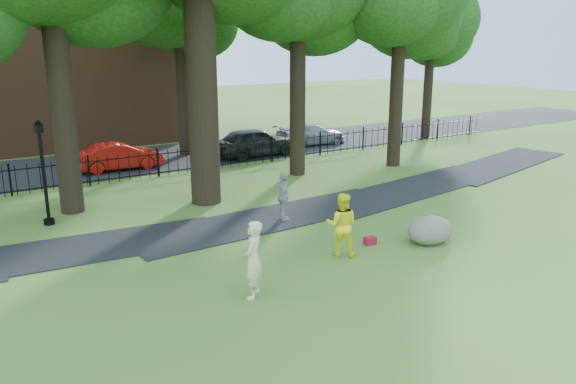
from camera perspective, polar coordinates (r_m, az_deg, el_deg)
ground at (r=15.62m, az=2.83°, el=-6.94°), size 120.00×120.00×0.00m
footpath at (r=19.20m, az=-1.61°, el=-2.71°), size 36.07×3.85×0.03m
street at (r=29.56m, az=-15.75°, el=3.01°), size 80.00×7.00×0.02m
iron_fence at (r=25.73m, az=-13.09°, el=2.84°), size 44.00×0.04×1.20m
brick_building at (r=35.98m, az=-26.77°, el=13.68°), size 18.00×8.00×12.00m
woman at (r=13.14m, az=-3.56°, el=-6.89°), size 0.80×0.80×1.87m
man at (r=15.73m, az=5.48°, el=-3.32°), size 1.12×1.10×1.82m
pedestrian at (r=18.71m, az=-0.47°, el=-0.51°), size 0.74×1.06×1.67m
boulder at (r=17.36m, az=14.23°, el=-3.60°), size 1.81×1.62×0.87m
lamppost at (r=19.77m, az=-23.56°, el=1.66°), size 0.34×0.34×3.47m
backpack at (r=17.41m, az=13.72°, el=-4.53°), size 0.40×0.28×0.28m
red_bag at (r=16.92m, az=8.33°, el=-4.91°), size 0.38×0.27×0.24m
red_sedan at (r=27.58m, az=-16.75°, el=3.49°), size 3.99×1.54×1.30m
grey_car at (r=29.68m, az=-3.40°, el=5.10°), size 4.53×1.89×1.53m
silver_car at (r=33.13m, az=2.33°, el=5.90°), size 4.39×1.95×1.25m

